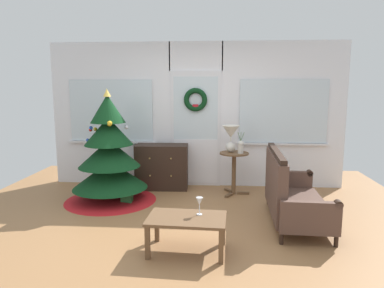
{
  "coord_description": "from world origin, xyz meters",
  "views": [
    {
      "loc": [
        0.42,
        -4.2,
        1.77
      ],
      "look_at": [
        0.05,
        0.55,
        1.0
      ],
      "focal_mm": 33.05,
      "sensor_mm": 36.0,
      "label": 1
    }
  ],
  "objects_px": {
    "dresser_cabinet": "(162,167)",
    "side_table": "(234,165)",
    "coffee_table": "(187,222)",
    "wine_glass": "(199,202)",
    "table_lamp": "(231,135)",
    "flower_vase": "(241,146)",
    "christmas_tree": "(109,160)",
    "gift_box": "(127,199)",
    "settee_sofa": "(290,194)"
  },
  "relations": [
    {
      "from": "coffee_table",
      "to": "wine_glass",
      "type": "xyz_separation_m",
      "value": [
        0.13,
        0.09,
        0.2
      ]
    },
    {
      "from": "christmas_tree",
      "to": "settee_sofa",
      "type": "bearing_deg",
      "value": -14.93
    },
    {
      "from": "side_table",
      "to": "coffee_table",
      "type": "distance_m",
      "value": 2.22
    },
    {
      "from": "side_table",
      "to": "table_lamp",
      "type": "height_order",
      "value": "table_lamp"
    },
    {
      "from": "coffee_table",
      "to": "flower_vase",
      "type": "bearing_deg",
      "value": 71.62
    },
    {
      "from": "table_lamp",
      "to": "wine_glass",
      "type": "distance_m",
      "value": 2.17
    },
    {
      "from": "wine_glass",
      "to": "flower_vase",
      "type": "bearing_deg",
      "value": 74.33
    },
    {
      "from": "dresser_cabinet",
      "to": "wine_glass",
      "type": "height_order",
      "value": "dresser_cabinet"
    },
    {
      "from": "table_lamp",
      "to": "wine_glass",
      "type": "bearing_deg",
      "value": -100.78
    },
    {
      "from": "christmas_tree",
      "to": "settee_sofa",
      "type": "xyz_separation_m",
      "value": [
        2.63,
        -0.7,
        -0.27
      ]
    },
    {
      "from": "coffee_table",
      "to": "wine_glass",
      "type": "distance_m",
      "value": 0.25
    },
    {
      "from": "christmas_tree",
      "to": "dresser_cabinet",
      "type": "distance_m",
      "value": 1.05
    },
    {
      "from": "dresser_cabinet",
      "to": "side_table",
      "type": "xyz_separation_m",
      "value": [
        1.25,
        -0.26,
        0.11
      ]
    },
    {
      "from": "christmas_tree",
      "to": "coffee_table",
      "type": "relative_size",
      "value": 2.02
    },
    {
      "from": "flower_vase",
      "to": "side_table",
      "type": "bearing_deg",
      "value": 149.04
    },
    {
      "from": "flower_vase",
      "to": "coffee_table",
      "type": "relative_size",
      "value": 0.4
    },
    {
      "from": "table_lamp",
      "to": "christmas_tree",
      "type": "bearing_deg",
      "value": -164.74
    },
    {
      "from": "coffee_table",
      "to": "christmas_tree",
      "type": "bearing_deg",
      "value": 129.35
    },
    {
      "from": "christmas_tree",
      "to": "side_table",
      "type": "relative_size",
      "value": 2.47
    },
    {
      "from": "flower_vase",
      "to": "christmas_tree",
      "type": "bearing_deg",
      "value": -168.55
    },
    {
      "from": "table_lamp",
      "to": "coffee_table",
      "type": "height_order",
      "value": "table_lamp"
    },
    {
      "from": "dresser_cabinet",
      "to": "gift_box",
      "type": "xyz_separation_m",
      "value": [
        -0.4,
        -0.9,
        -0.31
      ]
    },
    {
      "from": "dresser_cabinet",
      "to": "table_lamp",
      "type": "xyz_separation_m",
      "value": [
        1.19,
        -0.22,
        0.6
      ]
    },
    {
      "from": "table_lamp",
      "to": "gift_box",
      "type": "height_order",
      "value": "table_lamp"
    },
    {
      "from": "side_table",
      "to": "gift_box",
      "type": "bearing_deg",
      "value": -158.81
    },
    {
      "from": "side_table",
      "to": "gift_box",
      "type": "relative_size",
      "value": 4.39
    },
    {
      "from": "settee_sofa",
      "to": "flower_vase",
      "type": "xyz_separation_m",
      "value": [
        -0.58,
        1.12,
        0.45
      ]
    },
    {
      "from": "settee_sofa",
      "to": "side_table",
      "type": "distance_m",
      "value": 1.37
    },
    {
      "from": "side_table",
      "to": "coffee_table",
      "type": "height_order",
      "value": "side_table"
    },
    {
      "from": "wine_glass",
      "to": "coffee_table",
      "type": "bearing_deg",
      "value": -146.57
    },
    {
      "from": "table_lamp",
      "to": "coffee_table",
      "type": "relative_size",
      "value": 0.51
    },
    {
      "from": "dresser_cabinet",
      "to": "table_lamp",
      "type": "height_order",
      "value": "table_lamp"
    },
    {
      "from": "flower_vase",
      "to": "coffee_table",
      "type": "bearing_deg",
      "value": -108.38
    },
    {
      "from": "christmas_tree",
      "to": "wine_glass",
      "type": "xyz_separation_m",
      "value": [
        1.49,
        -1.57,
        -0.11
      ]
    },
    {
      "from": "christmas_tree",
      "to": "side_table",
      "type": "distance_m",
      "value": 2.01
    },
    {
      "from": "side_table",
      "to": "flower_vase",
      "type": "distance_m",
      "value": 0.34
    },
    {
      "from": "flower_vase",
      "to": "coffee_table",
      "type": "xyz_separation_m",
      "value": [
        -0.69,
        -2.07,
        -0.49
      ]
    },
    {
      "from": "christmas_tree",
      "to": "settee_sofa",
      "type": "relative_size",
      "value": 1.13
    },
    {
      "from": "coffee_table",
      "to": "dresser_cabinet",
      "type": "bearing_deg",
      "value": 105.37
    },
    {
      "from": "side_table",
      "to": "flower_vase",
      "type": "relative_size",
      "value": 2.02
    },
    {
      "from": "dresser_cabinet",
      "to": "wine_glass",
      "type": "relative_size",
      "value": 4.7
    },
    {
      "from": "dresser_cabinet",
      "to": "wine_glass",
      "type": "distance_m",
      "value": 2.44
    },
    {
      "from": "coffee_table",
      "to": "gift_box",
      "type": "distance_m",
      "value": 1.85
    },
    {
      "from": "dresser_cabinet",
      "to": "wine_glass",
      "type": "bearing_deg",
      "value": -71.11
    },
    {
      "from": "gift_box",
      "to": "coffee_table",
      "type": "bearing_deg",
      "value": -54.76
    },
    {
      "from": "gift_box",
      "to": "side_table",
      "type": "bearing_deg",
      "value": 21.19
    },
    {
      "from": "table_lamp",
      "to": "coffee_table",
      "type": "xyz_separation_m",
      "value": [
        -0.53,
        -2.17,
        -0.66
      ]
    },
    {
      "from": "side_table",
      "to": "coffee_table",
      "type": "relative_size",
      "value": 0.82
    },
    {
      "from": "flower_vase",
      "to": "gift_box",
      "type": "xyz_separation_m",
      "value": [
        -1.74,
        -0.58,
        -0.74
      ]
    },
    {
      "from": "christmas_tree",
      "to": "coffee_table",
      "type": "distance_m",
      "value": 2.16
    }
  ]
}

